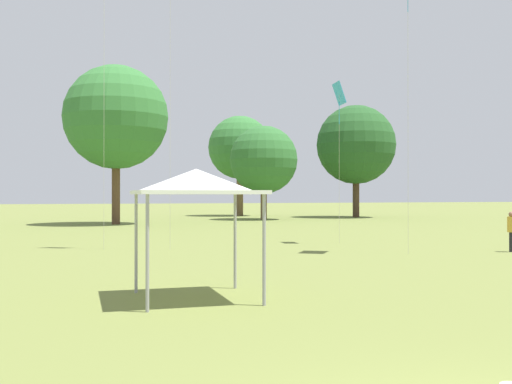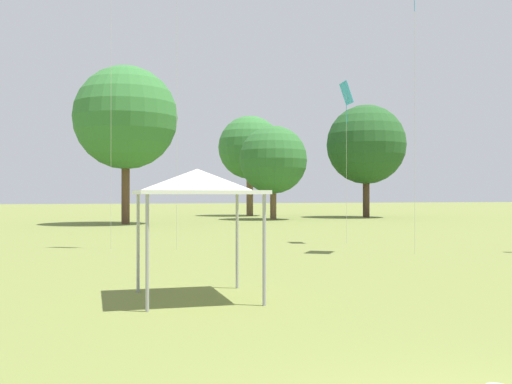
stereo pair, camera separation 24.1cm
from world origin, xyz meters
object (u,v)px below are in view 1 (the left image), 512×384
Objects in this scene: distant_tree_0 at (264,160)px; distant_tree_2 at (240,148)px; distant_tree_1 at (356,145)px; distant_tree_3 at (116,118)px; kite_2 at (339,96)px; canopy_tent at (196,183)px; person_standing_4 at (511,228)px.

distant_tree_2 is at bearing 85.59° from distant_tree_0.
distant_tree_3 is (-23.74, -6.97, 0.87)m from distant_tree_1.
kite_2 is 36.48m from distant_tree_2.
canopy_tent is 47.74m from distant_tree_1.
person_standing_4 is 36.31m from distant_tree_1.
distant_tree_1 is at bearing 58.15° from canopy_tent.
distant_tree_2 is at bearing 72.19° from canopy_tent.
distant_tree_0 is 0.76× the size of distant_tree_1.
distant_tree_0 is 10.77m from distant_tree_1.
canopy_tent is at bearing -107.81° from distant_tree_2.
kite_2 is 22.75m from distant_tree_3.
distant_tree_3 reaches higher than distant_tree_0.
distant_tree_3 is (1.33, 33.38, 5.55)m from canopy_tent.
canopy_tent is 0.25× the size of distant_tree_1.
canopy_tent is 0.23× the size of distant_tree_3.
distant_tree_1 is at bearing -157.20° from person_standing_4.
person_standing_4 is at bearing -91.52° from distant_tree_0.
distant_tree_2 is at bearing -141.11° from person_standing_4.
distant_tree_2 is (6.12, 35.96, 0.52)m from kite_2.
canopy_tent is 15.86m from kite_2.
distant_tree_3 is at bearing -114.03° from person_standing_4.
canopy_tent is 0.33× the size of distant_tree_0.
canopy_tent reaches higher than person_standing_4.
person_standing_4 is 0.13× the size of distant_tree_3.
kite_2 reaches higher than canopy_tent.
canopy_tent is at bearing -121.85° from distant_tree_1.
distant_tree_1 is 1.05× the size of distant_tree_2.
distant_tree_0 is 0.80× the size of distant_tree_2.
kite_2 is (-4.52, 5.73, 5.74)m from person_standing_4.
distant_tree_3 reaches higher than distant_tree_1.
distant_tree_0 is 14.43m from distant_tree_3.
distant_tree_2 is (0.77, 9.94, 1.85)m from distant_tree_0.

